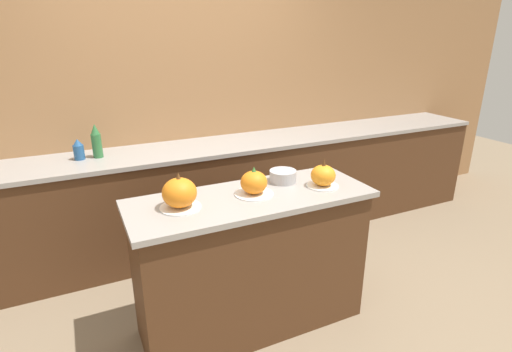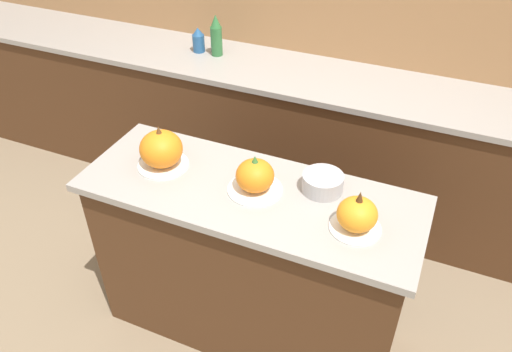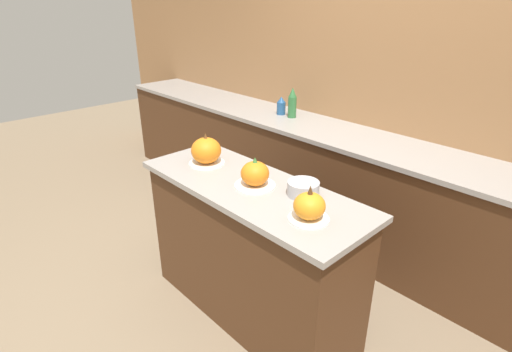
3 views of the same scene
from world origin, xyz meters
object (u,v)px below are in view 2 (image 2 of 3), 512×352
bottle_tall (216,36)px  mixing_bowl (323,183)px  pumpkin_cake_right (357,215)px  pumpkin_cake_left (161,150)px  pumpkin_cake_center (255,177)px  bottle_short (198,40)px

bottle_tall → mixing_bowl: size_ratio=1.50×
pumpkin_cake_right → pumpkin_cake_left: bearing=176.0°
pumpkin_cake_center → pumpkin_cake_right: (0.45, -0.07, -0.00)m
pumpkin_cake_center → mixing_bowl: pumpkin_cake_center is taller
pumpkin_cake_center → bottle_short: bearing=127.7°
pumpkin_cake_left → bottle_short: 1.28m
pumpkin_cake_center → mixing_bowl: 0.29m
pumpkin_cake_center → bottle_tall: bearing=123.5°
pumpkin_cake_center → pumpkin_cake_right: 0.46m
bottle_tall → pumpkin_cake_right: bearing=-45.3°
pumpkin_cake_center → bottle_short: 1.50m
bottle_tall → pumpkin_cake_center: bearing=-56.5°
pumpkin_cake_right → bottle_tall: 1.76m
pumpkin_cake_left → pumpkin_cake_right: 0.91m
pumpkin_cake_left → pumpkin_cake_right: bearing=-4.0°
pumpkin_cake_center → bottle_tall: size_ratio=0.90×
pumpkin_cake_center → bottle_short: pumpkin_cake_center is taller
mixing_bowl → pumpkin_cake_center: bearing=-156.5°
pumpkin_cake_right → bottle_short: pumpkin_cake_right is taller
bottle_short → pumpkin_cake_center: bearing=-52.3°
pumpkin_cake_left → pumpkin_cake_right: size_ratio=1.14×
pumpkin_cake_left → pumpkin_cake_center: pumpkin_cake_left is taller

